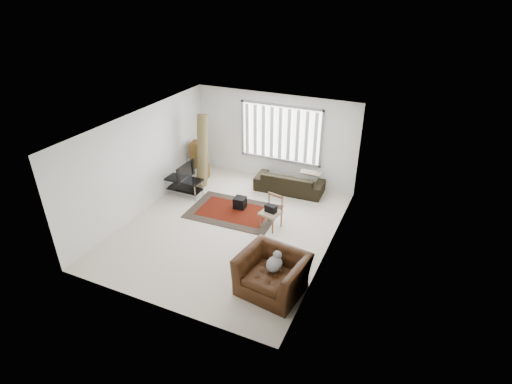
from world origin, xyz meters
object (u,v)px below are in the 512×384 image
tv_stand (184,183)px  side_chair (271,211)px  sofa (289,179)px  moving_boxes (199,162)px  armchair (273,271)px

tv_stand → side_chair: 2.95m
tv_stand → sofa: sofa is taller
sofa → side_chair: bearing=94.3°
sofa → side_chair: (0.24, -2.00, 0.09)m
tv_stand → moving_boxes: moving_boxes is taller
moving_boxes → side_chair: size_ratio=1.40×
tv_stand → side_chair: side_chair is taller
side_chair → sofa: bearing=108.9°
tv_stand → side_chair: (2.90, -0.52, 0.09)m
tv_stand → armchair: bearing=-34.9°
moving_boxes → side_chair: moving_boxes is taller
armchair → tv_stand: bearing=153.2°
moving_boxes → armchair: moving_boxes is taller
tv_stand → armchair: size_ratio=0.74×
tv_stand → side_chair: bearing=-10.3°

